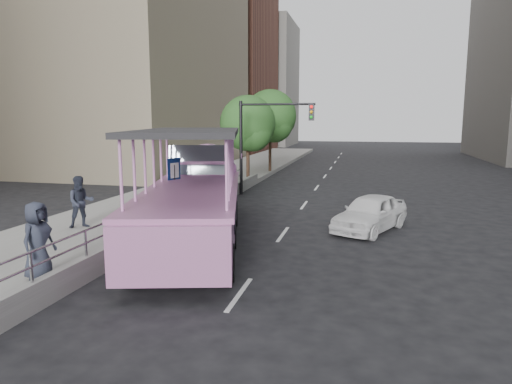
{
  "coord_description": "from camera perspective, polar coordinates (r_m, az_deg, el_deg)",
  "views": [
    {
      "loc": [
        3.81,
        -12.1,
        4.15
      ],
      "look_at": [
        0.16,
        3.28,
        1.66
      ],
      "focal_mm": 32.0,
      "sensor_mm": 36.0,
      "label": 1
    }
  ],
  "objects": [
    {
      "name": "kerb_wall",
      "position": [
        16.13,
        -12.5,
        -4.4
      ],
      "size": [
        0.24,
        30.0,
        0.36
      ],
      "primitive_type": "cube",
      "color": "#AAAAA5",
      "rests_on": "sidewalk"
    },
    {
      "name": "midrise_stone_b",
      "position": [
        78.85,
        -1.24,
        13.23
      ],
      "size": [
        16.0,
        14.0,
        20.0
      ],
      "primitive_type": "cube",
      "color": "slate",
      "rests_on": "ground"
    },
    {
      "name": "street_tree_far",
      "position": [
        34.72,
        1.92,
        9.23
      ],
      "size": [
        3.97,
        3.97,
        6.45
      ],
      "color": "#372419",
      "rests_on": "ground"
    },
    {
      "name": "pedestrian_mid",
      "position": [
        17.58,
        -21.05,
        -1.17
      ],
      "size": [
        1.16,
        1.13,
        1.88
      ],
      "primitive_type": "imported",
      "rotation": [
        0.0,
        0.0,
        0.7
      ],
      "color": "#2A2F3E",
      "rests_on": "sidewalk"
    },
    {
      "name": "guardrail",
      "position": [
        16.0,
        -12.58,
        -2.09
      ],
      "size": [
        0.07,
        22.0,
        0.71
      ],
      "color": "#A1A1A5",
      "rests_on": "kerb_wall"
    },
    {
      "name": "parking_sign",
      "position": [
        17.15,
        -10.16,
        0.75
      ],
      "size": [
        0.27,
        0.58,
        2.78
      ],
      "color": "black",
      "rests_on": "ground"
    },
    {
      "name": "street_tree_near",
      "position": [
        28.92,
        -0.87,
        8.31
      ],
      "size": [
        3.52,
        3.52,
        5.72
      ],
      "color": "#372419",
      "rests_on": "ground"
    },
    {
      "name": "car",
      "position": [
        17.77,
        14.08,
        -2.53
      ],
      "size": [
        3.2,
        4.38,
        1.39
      ],
      "primitive_type": "imported",
      "rotation": [
        0.0,
        0.0,
        -0.43
      ],
      "color": "white",
      "rests_on": "ground"
    },
    {
      "name": "duck_boat",
      "position": [
        16.13,
        -7.51,
        -0.8
      ],
      "size": [
        5.66,
        11.96,
        3.87
      ],
      "color": "black",
      "rests_on": "ground"
    },
    {
      "name": "ground",
      "position": [
        13.35,
        -3.96,
        -9.18
      ],
      "size": [
        160.0,
        160.0,
        0.0
      ],
      "primitive_type": "plane",
      "color": "black"
    },
    {
      "name": "traffic_signal",
      "position": [
        25.22,
        0.74,
        7.49
      ],
      "size": [
        4.2,
        0.32,
        5.2
      ],
      "color": "black",
      "rests_on": "ground"
    },
    {
      "name": "pedestrian_far",
      "position": [
        12.38,
        -25.62,
        -5.46
      ],
      "size": [
        0.68,
        0.98,
        1.91
      ],
      "primitive_type": "imported",
      "rotation": [
        0.0,
        0.0,
        1.5
      ],
      "color": "#2A2F3E",
      "rests_on": "sidewalk"
    },
    {
      "name": "sidewalk",
      "position": [
        24.41,
        -9.88,
        -0.6
      ],
      "size": [
        5.5,
        80.0,
        0.3
      ],
      "primitive_type": "cube",
      "color": "#969691",
      "rests_on": "ground"
    },
    {
      "name": "midrise_brick",
      "position": [
        64.54,
        -6.8,
        16.8
      ],
      "size": [
        18.0,
        16.0,
        26.0
      ],
      "primitive_type": "cube",
      "color": "brown",
      "rests_on": "ground"
    }
  ]
}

